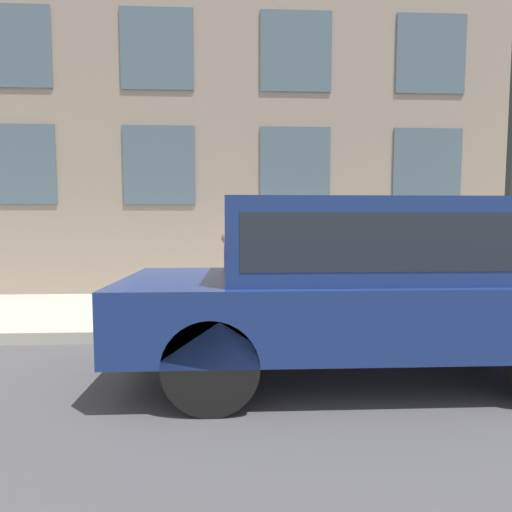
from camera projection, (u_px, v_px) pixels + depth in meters
name	position (u px, v px, depth m)	size (l,w,h in m)	color
ground_plane	(324.00, 341.00, 5.49)	(80.00, 80.00, 0.00)	#47474C
sidewalk	(306.00, 312.00, 6.99)	(3.02, 60.00, 0.16)	#B2ADA3
building_facade	(295.00, 37.00, 8.22)	(0.33, 40.00, 10.90)	gray
fire_hydrant	(286.00, 299.00, 5.89)	(0.27, 0.40, 0.67)	red
person	(228.00, 265.00, 6.33)	(0.32, 0.21, 1.33)	#232328
parked_truck_navy_near	(366.00, 276.00, 4.19)	(1.83, 4.90, 1.85)	black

